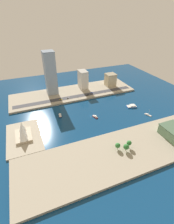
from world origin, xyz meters
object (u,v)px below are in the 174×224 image
(patrol_launch_navy, at_px, (60,116))
(suv_black, at_px, (88,95))
(tugboat_red, at_px, (95,117))
(opera_landmark, at_px, (23,132))
(taxi_yellow_cab, at_px, (61,99))
(traffic_light_waterfront, at_px, (78,96))
(office_block_beige, at_px, (110,80))
(tower_tall_glass, at_px, (50,73))
(catamaran_blue, at_px, (132,106))
(sedan_silver, at_px, (68,98))
(hatchback_blue, at_px, (92,93))
(sailboat_small_white, at_px, (148,115))
(hotel_broad_white, at_px, (83,79))

(patrol_launch_navy, bearing_deg, suv_black, -54.67)
(tugboat_red, distance_m, opera_landmark, 107.33)
(suv_black, bearing_deg, opera_landmark, 122.71)
(patrol_launch_navy, relative_size, taxi_yellow_cab, 2.40)
(traffic_light_waterfront, bearing_deg, taxi_yellow_cab, 82.69)
(office_block_beige, distance_m, opera_landmark, 214.71)
(suv_black, bearing_deg, tower_tall_glass, 59.00)
(catamaran_blue, xyz_separation_m, sedan_silver, (65.34, 95.31, 2.53))
(patrol_launch_navy, bearing_deg, hatchback_blue, -55.56)
(sailboat_small_white, height_order, tower_tall_glass, tower_tall_glass)
(patrol_launch_navy, xyz_separation_m, office_block_beige, (74.57, -129.74, 14.16))
(hotel_broad_white, relative_size, traffic_light_waterfront, 5.56)
(sailboat_small_white, distance_m, tower_tall_glass, 185.76)
(hotel_broad_white, height_order, opera_landmark, hotel_broad_white)
(hatchback_blue, bearing_deg, tower_tall_glass, 67.00)
(sedan_silver, height_order, opera_landmark, opera_landmark)
(catamaran_blue, relative_size, opera_landmark, 0.56)
(hotel_broad_white, xyz_separation_m, opera_landmark, (-115.17, 127.18, -11.55))
(catamaran_blue, xyz_separation_m, hatchback_blue, (70.46, 44.58, 2.52))
(catamaran_blue, bearing_deg, sedan_silver, 55.57)
(patrol_launch_navy, xyz_separation_m, suv_black, (46.92, -66.20, 2.60))
(catamaran_blue, height_order, opera_landmark, opera_landmark)
(patrol_launch_navy, distance_m, sedan_silver, 54.59)
(sailboat_small_white, height_order, hotel_broad_white, hotel_broad_white)
(catamaran_blue, xyz_separation_m, tugboat_red, (-5.21, 71.66, -0.37))
(sailboat_small_white, height_order, office_block_beige, office_block_beige)
(opera_landmark, bearing_deg, patrol_launch_navy, -60.56)
(hatchback_blue, xyz_separation_m, opera_landmark, (-84.81, 133.68, 5.65))
(tugboat_red, relative_size, sedan_silver, 2.22)
(hatchback_blue, bearing_deg, tugboat_red, 160.31)
(hatchback_blue, bearing_deg, hotel_broad_white, 12.08)
(patrol_launch_navy, bearing_deg, catamaran_blue, -98.23)
(tugboat_red, distance_m, suv_black, 71.64)
(taxi_yellow_cab, xyz_separation_m, opera_landmark, (-79.79, 70.52, 5.64))
(opera_landmark, bearing_deg, traffic_light_waterfront, -53.41)
(hatchback_blue, distance_m, traffic_light_waterfront, 33.08)
(patrol_launch_navy, xyz_separation_m, tugboat_red, (-22.81, -50.00, -0.34))
(tower_tall_glass, height_order, hotel_broad_white, tower_tall_glass)
(sailboat_small_white, relative_size, patrol_launch_navy, 1.18)
(office_block_beige, height_order, traffic_light_waterfront, office_block_beige)
(sailboat_small_white, relative_size, tower_tall_glass, 0.16)
(office_block_beige, distance_m, hatchback_blue, 58.12)
(sailboat_small_white, height_order, tugboat_red, sailboat_small_white)
(catamaran_blue, xyz_separation_m, opera_landmark, (-14.35, 178.25, 8.17))
(hotel_broad_white, relative_size, hatchback_blue, 7.93)
(sailboat_small_white, xyz_separation_m, tugboat_red, (26.32, 80.09, 0.31))
(tugboat_red, relative_size, office_block_beige, 0.43)
(catamaran_blue, xyz_separation_m, hotel_broad_white, (100.82, 51.07, 19.72))
(tugboat_red, xyz_separation_m, tower_tall_glass, (105.71, 43.68, 41.58))
(tugboat_red, relative_size, hotel_broad_white, 0.30)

